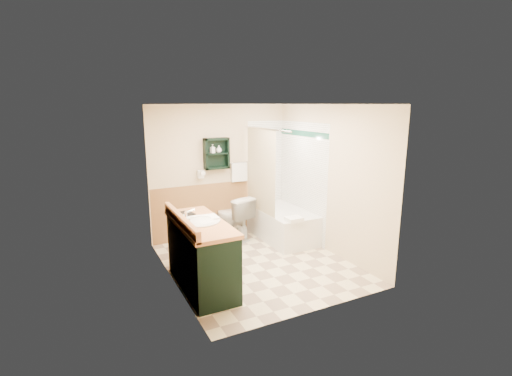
{
  "coord_description": "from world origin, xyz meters",
  "views": [
    {
      "loc": [
        -2.42,
        -4.73,
        2.39
      ],
      "look_at": [
        0.07,
        0.2,
        1.15
      ],
      "focal_mm": 26.0,
      "sensor_mm": 36.0,
      "label": 1
    }
  ],
  "objects_px": {
    "toilet": "(233,217)",
    "soap_bottle_a": "(213,151)",
    "soap_bottle_b": "(219,150)",
    "wall_shelf": "(217,154)",
    "hair_dryer": "(201,174)",
    "bathtub": "(282,223)",
    "vanity": "(201,255)",
    "vanity_book": "(180,207)"
  },
  "relations": [
    {
      "from": "bathtub",
      "to": "soap_bottle_b",
      "type": "bearing_deg",
      "value": 150.28
    },
    {
      "from": "bathtub",
      "to": "soap_bottle_a",
      "type": "distance_m",
      "value": 1.82
    },
    {
      "from": "bathtub",
      "to": "vanity_book",
      "type": "relative_size",
      "value": 6.19
    },
    {
      "from": "hair_dryer",
      "to": "bathtub",
      "type": "relative_size",
      "value": 0.16
    },
    {
      "from": "vanity",
      "to": "vanity_book",
      "type": "xyz_separation_m",
      "value": [
        -0.17,
        0.37,
        0.58
      ]
    },
    {
      "from": "vanity",
      "to": "soap_bottle_a",
      "type": "relative_size",
      "value": 9.39
    },
    {
      "from": "toilet",
      "to": "soap_bottle_a",
      "type": "height_order",
      "value": "soap_bottle_a"
    },
    {
      "from": "soap_bottle_a",
      "to": "soap_bottle_b",
      "type": "height_order",
      "value": "soap_bottle_b"
    },
    {
      "from": "toilet",
      "to": "soap_bottle_a",
      "type": "distance_m",
      "value": 1.25
    },
    {
      "from": "hair_dryer",
      "to": "soap_bottle_a",
      "type": "relative_size",
      "value": 1.56
    },
    {
      "from": "bathtub",
      "to": "soap_bottle_a",
      "type": "bearing_deg",
      "value": 153.0
    },
    {
      "from": "vanity",
      "to": "bathtub",
      "type": "distance_m",
      "value": 2.25
    },
    {
      "from": "bathtub",
      "to": "hair_dryer",
      "type": "bearing_deg",
      "value": 155.98
    },
    {
      "from": "hair_dryer",
      "to": "toilet",
      "type": "height_order",
      "value": "hair_dryer"
    },
    {
      "from": "soap_bottle_a",
      "to": "soap_bottle_b",
      "type": "xyz_separation_m",
      "value": [
        0.12,
        0.0,
        0.01
      ]
    },
    {
      "from": "soap_bottle_b",
      "to": "vanity_book",
      "type": "bearing_deg",
      "value": -129.41
    },
    {
      "from": "hair_dryer",
      "to": "toilet",
      "type": "bearing_deg",
      "value": -23.84
    },
    {
      "from": "hair_dryer",
      "to": "vanity_book",
      "type": "xyz_separation_m",
      "value": [
        -0.76,
        -1.37,
        -0.17
      ]
    },
    {
      "from": "wall_shelf",
      "to": "hair_dryer",
      "type": "distance_m",
      "value": 0.46
    },
    {
      "from": "vanity",
      "to": "soap_bottle_a",
      "type": "bearing_deg",
      "value": 64.42
    },
    {
      "from": "soap_bottle_a",
      "to": "bathtub",
      "type": "bearing_deg",
      "value": -27.0
    },
    {
      "from": "bathtub",
      "to": "soap_bottle_a",
      "type": "height_order",
      "value": "soap_bottle_a"
    },
    {
      "from": "bathtub",
      "to": "soap_bottle_b",
      "type": "height_order",
      "value": "soap_bottle_b"
    },
    {
      "from": "toilet",
      "to": "soap_bottle_b",
      "type": "bearing_deg",
      "value": -64.77
    },
    {
      "from": "wall_shelf",
      "to": "toilet",
      "type": "distance_m",
      "value": 1.19
    },
    {
      "from": "bathtub",
      "to": "toilet",
      "type": "relative_size",
      "value": 1.86
    },
    {
      "from": "vanity",
      "to": "soap_bottle_b",
      "type": "distance_m",
      "value": 2.27
    },
    {
      "from": "wall_shelf",
      "to": "toilet",
      "type": "xyz_separation_m",
      "value": [
        0.21,
        -0.2,
        -1.15
      ]
    },
    {
      "from": "soap_bottle_a",
      "to": "soap_bottle_b",
      "type": "relative_size",
      "value": 1.2
    },
    {
      "from": "bathtub",
      "to": "toilet",
      "type": "distance_m",
      "value": 0.9
    },
    {
      "from": "vanity",
      "to": "bathtub",
      "type": "height_order",
      "value": "vanity"
    },
    {
      "from": "vanity",
      "to": "bathtub",
      "type": "relative_size",
      "value": 0.96
    },
    {
      "from": "wall_shelf",
      "to": "soap_bottle_b",
      "type": "xyz_separation_m",
      "value": [
        0.04,
        -0.01,
        0.07
      ]
    },
    {
      "from": "bathtub",
      "to": "soap_bottle_b",
      "type": "xyz_separation_m",
      "value": [
        -0.98,
        0.56,
        1.35
      ]
    },
    {
      "from": "soap_bottle_a",
      "to": "soap_bottle_b",
      "type": "distance_m",
      "value": 0.12
    },
    {
      "from": "soap_bottle_b",
      "to": "hair_dryer",
      "type": "bearing_deg",
      "value": 175.0
    },
    {
      "from": "vanity",
      "to": "hair_dryer",
      "type": "bearing_deg",
      "value": 71.15
    },
    {
      "from": "toilet",
      "to": "hair_dryer",
      "type": "bearing_deg",
      "value": -39.17
    },
    {
      "from": "wall_shelf",
      "to": "bathtub",
      "type": "distance_m",
      "value": 1.74
    },
    {
      "from": "hair_dryer",
      "to": "soap_bottle_a",
      "type": "distance_m",
      "value": 0.46
    },
    {
      "from": "soap_bottle_b",
      "to": "bathtub",
      "type": "bearing_deg",
      "value": -29.72
    },
    {
      "from": "wall_shelf",
      "to": "hair_dryer",
      "type": "bearing_deg",
      "value": 175.24
    }
  ]
}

